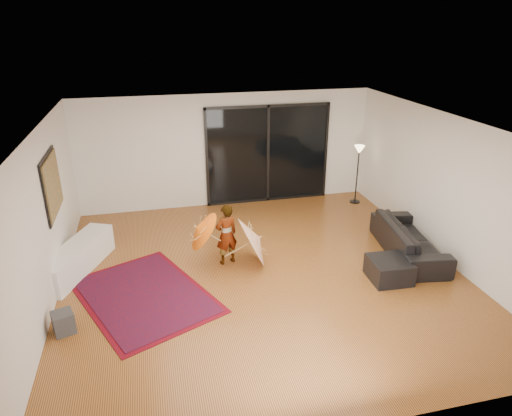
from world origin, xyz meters
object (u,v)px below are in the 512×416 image
object	(u,v)px
media_console	(77,258)
sofa	(409,239)
ottoman	(389,270)
child	(226,235)

from	to	relation	value
media_console	sofa	bearing A→B (deg)	16.89
ottoman	media_console	bearing A→B (deg)	163.51
ottoman	sofa	bearing A→B (deg)	43.06
media_console	sofa	world-z (taller)	sofa
child	media_console	bearing A→B (deg)	-24.00
sofa	child	xyz separation A→B (m)	(-3.51, 0.48, 0.27)
media_console	ottoman	bearing A→B (deg)	7.84
media_console	sofa	distance (m)	6.25
media_console	ottoman	world-z (taller)	media_console
media_console	sofa	xyz separation A→B (m)	(6.20, -0.81, 0.05)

